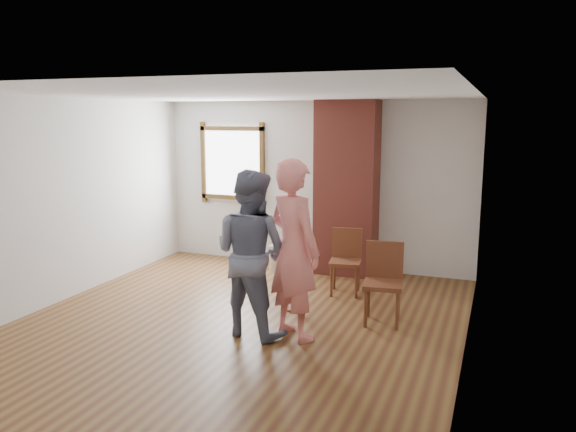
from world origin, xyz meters
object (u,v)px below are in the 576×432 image
Objects in this scene: man at (251,253)px; person_pink at (294,250)px; stoneware_crock at (280,258)px; dining_chair_left at (346,257)px; dining_chair_right at (383,278)px; side_table at (296,278)px.

person_pink is at bearing -160.28° from man.
stoneware_crock is 0.46× the size of dining_chair_left.
stoneware_crock is 1.43m from dining_chair_left.
dining_chair_right is (0.69, -0.91, 0.03)m from dining_chair_left.
side_table is at bearing -61.84° from stoneware_crock.
man is (-0.19, -0.89, 0.50)m from side_table.
stoneware_crock is 0.21× the size of person_pink.
dining_chair_left is 1.45× the size of side_table.
man reaches higher than side_table.
man is at bearing -102.41° from side_table.
stoneware_crock is 2.74m from person_pink.
dining_chair_left is at bearing -96.73° from man.
side_table reaches higher than stoneware_crock.
stoneware_crock is at bearing 118.16° from side_table.
stoneware_crock is at bearing -35.09° from person_pink.
dining_chair_right is 1.10m from side_table.
person_pink is (0.28, -0.82, 0.57)m from side_table.
man reaches higher than dining_chair_right.
dining_chair_right is 0.48× the size of person_pink.
dining_chair_left is (1.23, -0.67, 0.29)m from stoneware_crock.
man is (0.64, -2.44, 0.71)m from stoneware_crock.
person_pink reaches higher than man.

